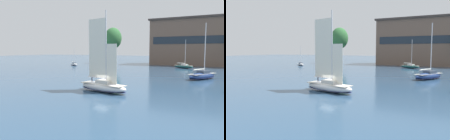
# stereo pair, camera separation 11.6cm
# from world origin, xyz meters

# --- Properties ---
(ground_plane) EXTENTS (400.00, 400.00, 0.00)m
(ground_plane) POSITION_xyz_m (0.00, 0.00, 0.00)
(ground_plane) COLOR #2D4C6B
(waterfront_building) EXTENTS (33.08, 16.86, 19.18)m
(waterfront_building) POSITION_xyz_m (3.32, 68.54, 9.63)
(waterfront_building) COLOR brown
(waterfront_building) RESTS_ON ground
(tree_shore_left) EXTENTS (8.15, 8.15, 16.77)m
(tree_shore_left) POSITION_xyz_m (-31.45, 63.68, 11.74)
(tree_shore_left) COLOR #4C3828
(tree_shore_left) RESTS_ON ground
(sailboat_main) EXTENTS (9.12, 4.32, 12.09)m
(sailboat_main) POSITION_xyz_m (0.01, -0.00, 0.98)
(sailboat_main) COLOR silver
(sailboat_main) RESTS_ON ground
(sailboat_moored_near_marina) EXTENTS (3.25, 6.41, 8.51)m
(sailboat_moored_near_marina) POSITION_xyz_m (-17.62, 30.50, 0.58)
(sailboat_moored_near_marina) COLOR navy
(sailboat_moored_near_marina) RESTS_ON ground
(sailboat_moored_mid_channel) EXTENTS (6.19, 8.92, 12.06)m
(sailboat_moored_mid_channel) POSITION_xyz_m (11.92, 22.25, 0.82)
(sailboat_moored_mid_channel) COLOR navy
(sailboat_moored_mid_channel) RESTS_ON ground
(sailboat_moored_far_slip) EXTENTS (7.28, 4.67, 9.75)m
(sailboat_moored_far_slip) POSITION_xyz_m (3.38, 49.34, 0.66)
(sailboat_moored_far_slip) COLOR #194C47
(sailboat_moored_far_slip) RESTS_ON ground
(sailboat_moored_outer_mooring) EXTENTS (5.57, 4.39, 7.75)m
(sailboat_moored_outer_mooring) POSITION_xyz_m (-38.40, 42.67, 0.53)
(sailboat_moored_outer_mooring) COLOR silver
(sailboat_moored_outer_mooring) RESTS_ON ground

